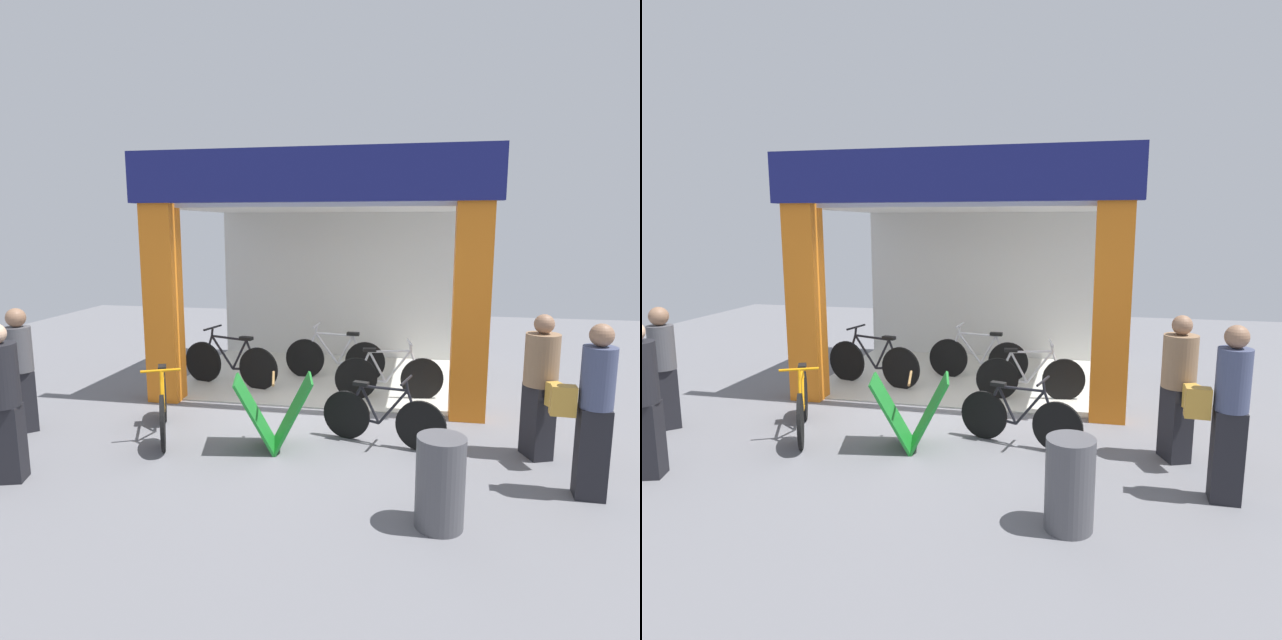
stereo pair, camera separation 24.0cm
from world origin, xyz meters
TOP-DOWN VIEW (x-y plane):
  - ground_plane at (0.00, 0.00)m, footprint 17.67×17.67m
  - shop_facade at (0.00, 1.62)m, footprint 5.04×3.59m
  - bicycle_inside_0 at (0.12, 1.55)m, footprint 1.72×0.47m
  - bicycle_inside_1 at (1.09, 0.63)m, footprint 1.61×0.45m
  - bicycle_inside_2 at (-1.49, 0.86)m, footprint 1.71×0.53m
  - bicycle_parked_0 at (1.13, -1.11)m, footprint 1.49×0.48m
  - bicycle_parked_1 at (-1.59, -1.30)m, footprint 0.76×1.53m
  - sandwich_board_sign at (-0.12, -1.45)m, footprint 1.02×0.78m
  - pedestrian_0 at (3.17, -2.04)m, footprint 0.57×0.32m
  - pedestrian_1 at (-2.58, -2.79)m, footprint 0.63×0.45m
  - pedestrian_2 at (2.88, -1.16)m, footprint 0.48×0.67m
  - pedestrian_3 at (-3.39, -1.53)m, footprint 0.44×0.44m
  - trash_bin at (1.76, -2.86)m, footprint 0.43×0.43m

SIDE VIEW (x-z plane):
  - ground_plane at x=0.00m, z-range 0.00..0.00m
  - bicycle_parked_0 at x=1.13m, z-range -0.08..0.76m
  - bicycle_inside_1 at x=1.09m, z-range -0.09..0.81m
  - bicycle_parked_1 at x=-1.59m, z-range -0.09..0.83m
  - bicycle_inside_0 at x=0.12m, z-range -0.09..0.85m
  - bicycle_inside_2 at x=-1.49m, z-range -0.10..0.86m
  - trash_bin at x=1.76m, z-range 0.00..0.82m
  - sandwich_board_sign at x=-0.12m, z-range 0.00..0.86m
  - pedestrian_3 at x=-3.39m, z-range 0.02..1.61m
  - pedestrian_1 at x=-2.58m, z-range 0.03..1.67m
  - pedestrian_2 at x=2.88m, z-range 0.03..1.67m
  - pedestrian_0 at x=3.17m, z-range 0.02..1.73m
  - shop_facade at x=0.00m, z-range 0.12..3.72m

